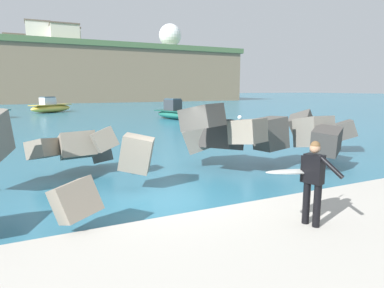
# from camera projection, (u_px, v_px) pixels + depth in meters

# --- Properties ---
(ground_plane) EXTENTS (400.00, 400.00, 0.00)m
(ground_plane) POSITION_uv_depth(u_px,v_px,m) (173.00, 197.00, 9.37)
(ground_plane) COLOR #2D6B84
(walkway_path) EXTENTS (48.00, 4.40, 0.24)m
(walkway_path) POSITION_uv_depth(u_px,v_px,m) (259.00, 257.00, 5.79)
(walkway_path) COLOR #B2ADA3
(walkway_path) RESTS_ON ground
(breakwater_jetty) EXTENTS (32.37, 7.07, 2.60)m
(breakwater_jetty) POSITION_uv_depth(u_px,v_px,m) (170.00, 142.00, 11.18)
(breakwater_jetty) COLOR gray
(breakwater_jetty) RESTS_ON ground
(surfer_with_board) EXTENTS (2.11, 1.37, 1.78)m
(surfer_with_board) POSITION_uv_depth(u_px,v_px,m) (308.00, 176.00, 6.76)
(surfer_with_board) COLOR black
(surfer_with_board) RESTS_ON walkway_path
(boat_near_right) EXTENTS (3.43, 5.59, 2.08)m
(boat_near_right) POSITION_uv_depth(u_px,v_px,m) (175.00, 113.00, 33.67)
(boat_near_right) COLOR #1E6656
(boat_near_right) RESTS_ON ground
(boat_mid_left) EXTENTS (5.83, 4.98, 2.06)m
(boat_mid_left) POSITION_uv_depth(u_px,v_px,m) (51.00, 107.00, 42.82)
(boat_mid_left) COLOR #EAC64C
(boat_mid_left) RESTS_ON ground
(mooring_buoy_inner) EXTENTS (0.44, 0.44, 0.44)m
(mooring_buoy_inner) POSITION_uv_depth(u_px,v_px,m) (240.00, 117.00, 32.89)
(mooring_buoy_inner) COLOR silver
(mooring_buoy_inner) RESTS_ON ground
(headland_bluff) EXTENTS (75.77, 38.85, 13.36)m
(headland_bluff) POSITION_uv_depth(u_px,v_px,m) (84.00, 75.00, 88.16)
(headland_bluff) COLOR #847056
(headland_bluff) RESTS_ON ground
(radar_dome) EXTENTS (6.89, 6.89, 9.39)m
(radar_dome) POSITION_uv_depth(u_px,v_px,m) (170.00, 38.00, 101.54)
(radar_dome) COLOR silver
(radar_dome) RESTS_ON headland_bluff
(station_building_west) EXTENTS (6.59, 7.57, 4.71)m
(station_building_west) POSITION_uv_depth(u_px,v_px,m) (64.00, 35.00, 78.78)
(station_building_west) COLOR beige
(station_building_west) RESTS_ON headland_bluff
(station_building_central) EXTENTS (7.06, 6.70, 3.94)m
(station_building_central) POSITION_uv_depth(u_px,v_px,m) (19.00, 43.00, 88.73)
(station_building_central) COLOR silver
(station_building_central) RESTS_ON headland_bluff
(station_building_east) EXTENTS (5.74, 5.01, 5.66)m
(station_building_east) POSITION_uv_depth(u_px,v_px,m) (38.00, 34.00, 79.57)
(station_building_east) COLOR silver
(station_building_east) RESTS_ON headland_bluff
(station_building_annex) EXTENTS (7.45, 5.88, 5.04)m
(station_building_annex) POSITION_uv_depth(u_px,v_px,m) (65.00, 38.00, 84.23)
(station_building_annex) COLOR silver
(station_building_annex) RESTS_ON headland_bluff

